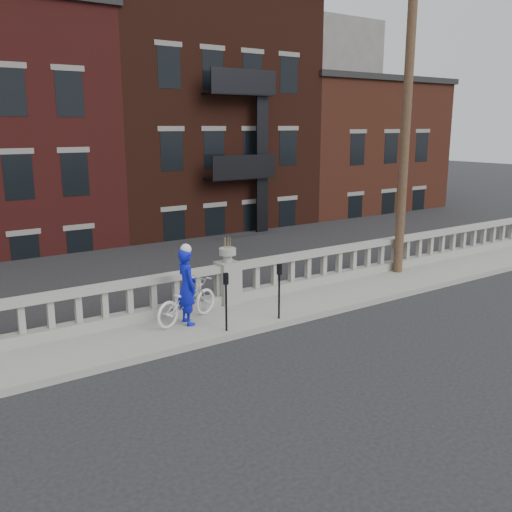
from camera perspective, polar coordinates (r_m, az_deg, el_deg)
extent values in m
plane|color=black|center=(12.25, 7.23, -9.86)|extent=(120.00, 120.00, 0.00)
cube|color=gray|center=(14.43, -0.79, -5.86)|extent=(32.00, 2.20, 0.15)
cube|color=gray|center=(15.13, -2.81, -4.19)|extent=(28.00, 0.34, 0.25)
cube|color=gray|center=(14.91, -2.85, -1.16)|extent=(28.00, 0.34, 0.16)
cube|color=gray|center=(15.01, -2.83, -2.64)|extent=(0.55, 0.55, 1.10)
cylinder|color=gray|center=(14.85, -2.86, -0.22)|extent=(0.24, 0.24, 0.20)
cylinder|color=gray|center=(14.81, -2.87, 0.46)|extent=(0.44, 0.44, 0.18)
cube|color=#605E59|center=(16.40, -3.37, -12.94)|extent=(36.00, 0.50, 5.15)
cube|color=black|center=(36.50, -21.47, -3.86)|extent=(80.00, 44.00, 0.50)
cube|color=#595651|center=(19.31, -15.16, -11.13)|extent=(16.00, 7.00, 4.00)
cube|color=#595651|center=(50.82, 0.82, 12.11)|extent=(14.00, 14.00, 18.00)
cube|color=#33150D|center=(31.46, -9.22, 9.16)|extent=(10.00, 14.00, 15.50)
cube|color=black|center=(31.95, -9.77, 23.44)|extent=(10.30, 14.30, 0.30)
cube|color=#5C2A1C|center=(37.05, 5.04, 7.11)|extent=(10.00, 14.00, 12.00)
cube|color=black|center=(36.94, 5.23, 16.64)|extent=(10.30, 14.30, 0.30)
cylinder|color=#422D1E|center=(18.28, 14.84, 13.85)|extent=(0.28, 0.28, 10.00)
cylinder|color=black|center=(12.95, -3.00, -5.19)|extent=(0.05, 0.05, 1.10)
cube|color=black|center=(12.76, -3.03, -2.28)|extent=(0.10, 0.08, 0.26)
cube|color=black|center=(12.71, -2.93, -2.15)|extent=(0.06, 0.01, 0.08)
cylinder|color=black|center=(13.76, 2.32, -4.08)|extent=(0.05, 0.05, 1.10)
cube|color=black|center=(13.58, 2.35, -1.34)|extent=(0.10, 0.08, 0.26)
cube|color=black|center=(13.54, 2.46, -1.21)|extent=(0.06, 0.01, 0.08)
imported|color=silver|center=(13.69, -6.96, -4.45)|extent=(2.05, 1.25, 1.01)
imported|color=#0B13B3|center=(13.40, -6.93, -3.04)|extent=(0.48, 0.69, 1.82)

